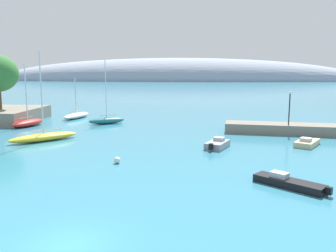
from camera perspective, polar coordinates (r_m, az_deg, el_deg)
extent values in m
plane|color=teal|center=(19.24, -15.94, -18.11)|extent=(600.00, 600.00, 0.00)
cube|color=gray|center=(51.51, 24.32, -0.60)|extent=(26.90, 7.20, 1.34)
ellipsoid|color=#8E99AD|center=(273.91, 1.08, 7.39)|extent=(286.57, 54.76, 34.82)
ellipsoid|color=#1E6B70|center=(57.46, -9.96, 0.88)|extent=(5.91, 4.40, 1.05)
cylinder|color=silver|center=(56.96, -10.11, 5.97)|extent=(0.14, 0.14, 9.17)
cube|color=silver|center=(57.41, -9.74, 1.75)|extent=(2.33, 1.40, 0.10)
ellipsoid|color=red|center=(58.25, -21.86, 0.48)|extent=(3.80, 6.40, 1.08)
cylinder|color=silver|center=(57.77, -22.14, 5.13)|extent=(0.18, 0.18, 8.41)
cube|color=silver|center=(57.94, -22.09, 1.31)|extent=(0.85, 2.63, 0.10)
ellipsoid|color=yellow|center=(45.68, -19.57, -1.72)|extent=(7.41, 7.30, 0.95)
cylinder|color=silver|center=(45.02, -19.94, 5.10)|extent=(0.16, 0.16, 9.93)
cube|color=silver|center=(45.67, -19.18, -0.65)|extent=(2.79, 2.73, 0.10)
ellipsoid|color=white|center=(65.32, -14.70, 1.66)|extent=(3.76, 7.80, 0.95)
cylinder|color=silver|center=(64.96, -14.83, 4.79)|extent=(0.17, 0.17, 6.21)
cube|color=silver|center=(64.93, -14.89, 2.35)|extent=(0.83, 3.32, 0.10)
cube|color=#C6B284|center=(43.53, 21.72, -2.59)|extent=(3.82, 4.56, 0.62)
cube|color=black|center=(45.72, 22.49, -1.89)|extent=(0.54, 0.56, 0.56)
cube|color=#B2B7C1|center=(42.84, 21.55, -2.06)|extent=(1.51, 1.46, 0.40)
cube|color=black|center=(28.03, 19.08, -8.81)|extent=(4.98, 4.46, 0.58)
cube|color=black|center=(26.95, 24.71, -9.56)|extent=(0.57, 0.56, 0.52)
cube|color=#B2B7C1|center=(28.22, 17.67, -7.57)|extent=(1.52, 1.46, 0.40)
cube|color=gray|center=(39.66, 8.04, -3.03)|extent=(3.11, 3.99, 0.74)
cube|color=black|center=(37.77, 7.00, -3.34)|extent=(0.50, 0.55, 0.66)
cube|color=#B2B7C1|center=(40.03, 8.32, -2.09)|extent=(1.37, 1.22, 0.40)
sphere|color=silver|center=(33.24, -8.29, -5.53)|extent=(0.63, 0.63, 0.63)
cylinder|color=black|center=(49.76, 19.16, 2.59)|extent=(0.16, 0.16, 4.14)
sphere|color=#EAEACC|center=(49.57, 19.29, 5.17)|extent=(0.36, 0.36, 0.36)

